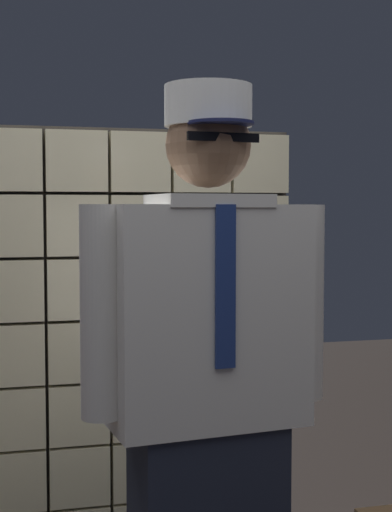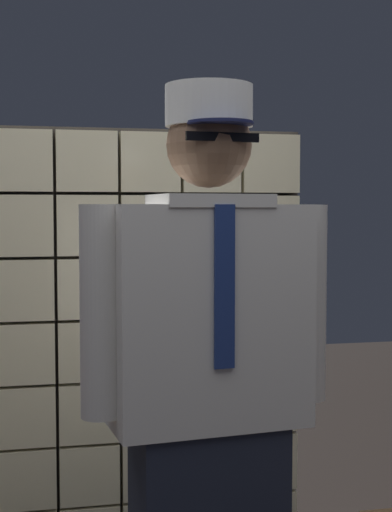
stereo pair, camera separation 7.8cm
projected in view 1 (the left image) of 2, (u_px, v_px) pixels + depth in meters
The scene contains 2 objects.
glass_block_wall at pixel (109, 350), 3.13m from camera, with size 1.59×0.10×1.85m.
standing_person at pixel (208, 399), 2.12m from camera, with size 0.74×0.34×1.84m.
Camera 1 is at (-0.41, -1.69, 1.49)m, focal length 52.47 mm.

